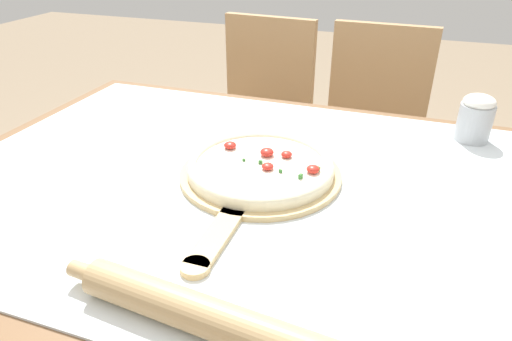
% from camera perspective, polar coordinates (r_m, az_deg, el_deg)
% --- Properties ---
extents(dining_table, '(1.35, 1.03, 0.73)m').
position_cam_1_polar(dining_table, '(1.05, -2.49, -5.52)').
color(dining_table, brown).
rests_on(dining_table, ground_plane).
extents(towel_cloth, '(1.27, 0.95, 0.00)m').
position_cam_1_polar(towel_cloth, '(1.00, -2.61, -0.98)').
color(towel_cloth, silver).
rests_on(towel_cloth, dining_table).
extents(pizza_peel, '(0.35, 0.53, 0.01)m').
position_cam_1_polar(pizza_peel, '(0.99, 0.20, -0.95)').
color(pizza_peel, tan).
rests_on(pizza_peel, towel_cloth).
extents(pizza, '(0.32, 0.32, 0.04)m').
position_cam_1_polar(pizza, '(0.99, 0.59, 0.54)').
color(pizza, beige).
rests_on(pizza, pizza_peel).
extents(rolling_pin, '(0.46, 0.09, 0.06)m').
position_cam_1_polar(rolling_pin, '(0.65, -6.76, -17.48)').
color(rolling_pin, tan).
rests_on(rolling_pin, towel_cloth).
extents(chair_left, '(0.44, 0.44, 0.90)m').
position_cam_1_polar(chair_left, '(1.90, 0.53, 6.99)').
color(chair_left, tan).
rests_on(chair_left, ground_plane).
extents(chair_right, '(0.42, 0.42, 0.90)m').
position_cam_1_polar(chair_right, '(1.82, 14.15, 5.03)').
color(chair_right, tan).
rests_on(chair_right, ground_plane).
extents(flour_cup, '(0.08, 0.08, 0.12)m').
position_cam_1_polar(flour_cup, '(1.28, 25.77, 5.99)').
color(flour_cup, '#B2B7BC').
rests_on(flour_cup, towel_cloth).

